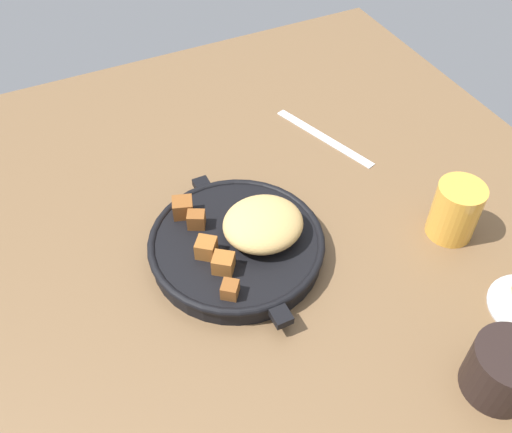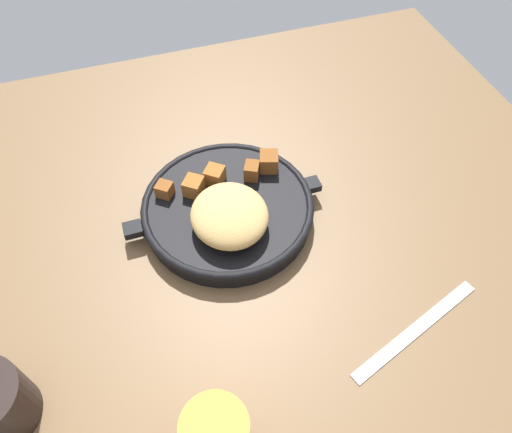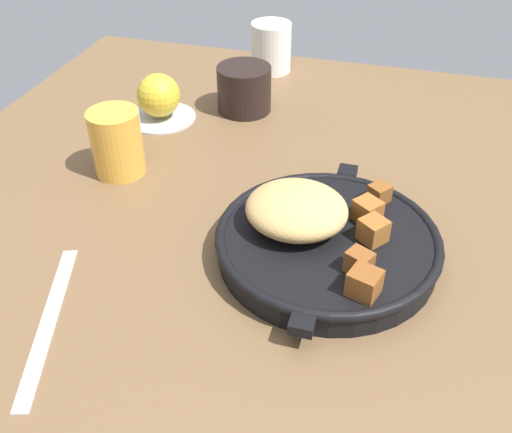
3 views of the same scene
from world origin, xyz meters
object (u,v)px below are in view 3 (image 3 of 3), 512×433
Objects in this scene: red_apple at (159,95)px; juice_glass_amber at (117,143)px; butter_knife at (49,320)px; ceramic_mug_white at (271,47)px; cast_iron_skillet at (324,236)px; coffee_mug_dark at (244,89)px.

red_apple is 0.75× the size of juice_glass_amber.
red_apple is at bearing -10.20° from butter_knife.
cast_iron_skillet is at bearing -158.59° from ceramic_mug_white.
juice_glass_amber is 25.16cm from coffee_mug_dark.
coffee_mug_dark is at bearing -61.01° from red_apple.
ceramic_mug_white is (48.77, 19.13, 1.83)cm from cast_iron_skillet.
red_apple is 15.98cm from juice_glass_amber.
cast_iron_skillet is 37.37cm from coffee_mug_dark.
red_apple is 44.23cm from butter_knife.
cast_iron_skillet is 3.29× the size of juice_glass_amber.
cast_iron_skillet reaches higher than coffee_mug_dark.
red_apple is (25.42, 31.14, 1.45)cm from cast_iron_skillet.
ceramic_mug_white is at bearing -27.22° from red_apple.
cast_iron_skillet is 31.74cm from juice_glass_amber.
juice_glass_amber is (-39.29, 11.10, 0.15)cm from ceramic_mug_white.
red_apple is 13.70cm from coffee_mug_dark.
juice_glass_amber is at bearing 164.23° from ceramic_mug_white.
coffee_mug_dark is at bearing -26.10° from juice_glass_amber.
red_apple is at bearing 152.78° from ceramic_mug_white.
cast_iron_skillet reaches higher than butter_knife.
red_apple is 26.26cm from ceramic_mug_white.
coffee_mug_dark is (32.06, 19.16, 1.12)cm from cast_iron_skillet.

